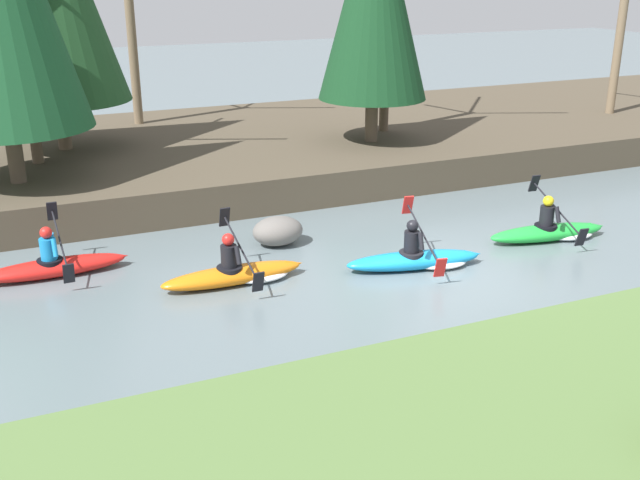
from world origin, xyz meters
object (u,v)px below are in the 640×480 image
at_px(kayaker_trailing, 238,273).
at_px(kayaker_far_back, 54,265).
at_px(kayaker_lead, 552,231).
at_px(kayaker_middle, 419,258).
at_px(boulder_midstream, 278,231).

relative_size(kayaker_trailing, kayaker_far_back, 1.00).
height_order(kayaker_lead, kayaker_far_back, same).
distance_m(kayaker_lead, kayaker_middle, 3.47).
distance_m(kayaker_middle, boulder_midstream, 3.12).
xyz_separation_m(kayaker_lead, kayaker_far_back, (-10.05, 2.19, 0.02)).
xyz_separation_m(kayaker_lead, boulder_midstream, (-5.54, 2.08, 0.11)).
bearing_deg(kayaker_far_back, boulder_midstream, -2.91).
xyz_separation_m(kayaker_trailing, kayaker_far_back, (-3.12, 1.72, 0.02)).
bearing_deg(kayaker_middle, kayaker_lead, 14.92).
bearing_deg(kayaker_far_back, kayaker_lead, -13.76).
relative_size(kayaker_middle, boulder_midstream, 2.57).
bearing_deg(kayaker_middle, kayaker_far_back, 170.54).
height_order(kayaker_lead, boulder_midstream, kayaker_lead).
relative_size(kayaker_lead, boulder_midstream, 2.57).
xyz_separation_m(kayaker_lead, kayaker_middle, (-3.46, -0.25, 0.00)).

